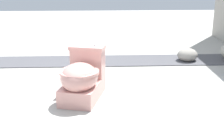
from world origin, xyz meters
name	(u,v)px	position (x,y,z in m)	size (l,w,h in m)	color
ground_plane	(88,95)	(0.00, 0.00, 0.00)	(14.00, 14.00, 0.00)	#A8A59E
gravel_strip	(125,61)	(-1.26, 0.50, 0.01)	(0.56, 8.00, 0.01)	#4C4C51
toilet	(82,78)	(0.08, -0.05, 0.22)	(0.70, 0.52, 0.52)	#E09E93
boulder_far	(187,55)	(-1.22, 1.39, 0.09)	(0.30, 0.27, 0.19)	gray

